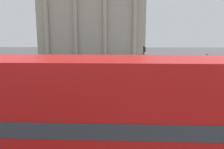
# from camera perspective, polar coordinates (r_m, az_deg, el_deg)

# --- Properties ---
(double_decker_bus) EXTENTS (10.84, 2.75, 4.41)m
(double_decker_bus) POSITION_cam_1_polar(r_m,az_deg,el_deg) (7.07, -6.71, -11.72)
(double_decker_bus) COLOR black
(double_decker_bus) RESTS_ON ground_plane
(plaza_building_left) EXTENTS (24.20, 12.93, 24.01)m
(plaza_building_left) POSITION_cam_1_polar(r_m,az_deg,el_deg) (54.22, -4.83, 17.27)
(plaza_building_left) COLOR #B2A893
(plaza_building_left) RESTS_ON ground_plane
(traffic_light_near) EXTENTS (0.42, 0.24, 3.29)m
(traffic_light_near) POSITION_cam_1_polar(r_m,az_deg,el_deg) (13.80, -10.96, -2.31)
(traffic_light_near) COLOR black
(traffic_light_near) RESTS_ON ground_plane
(traffic_light_mid) EXTENTS (0.42, 0.24, 3.31)m
(traffic_light_mid) POSITION_cam_1_polar(r_m,az_deg,el_deg) (23.87, 23.58, 2.19)
(traffic_light_mid) COLOR black
(traffic_light_mid) RESTS_ON ground_plane
(traffic_light_far) EXTENTS (0.42, 0.24, 3.70)m
(traffic_light_far) POSITION_cam_1_polar(r_m,az_deg,el_deg) (31.07, 8.33, 4.98)
(traffic_light_far) COLOR black
(traffic_light_far) RESTS_ON ground_plane
(car_maroon) EXTENTS (4.20, 1.93, 1.35)m
(car_maroon) POSITION_cam_1_polar(r_m,az_deg,el_deg) (20.29, -16.60, -2.87)
(car_maroon) COLOR black
(car_maroon) RESTS_ON ground_plane
(pedestrian_black) EXTENTS (0.32, 0.32, 1.60)m
(pedestrian_black) POSITION_cam_1_polar(r_m,az_deg,el_deg) (19.94, -6.69, -2.11)
(pedestrian_black) COLOR #282B33
(pedestrian_black) RESTS_ON ground_plane
(pedestrian_olive) EXTENTS (0.32, 0.32, 1.76)m
(pedestrian_olive) POSITION_cam_1_polar(r_m,az_deg,el_deg) (29.06, 13.52, 1.67)
(pedestrian_olive) COLOR #282B33
(pedestrian_olive) RESTS_ON ground_plane
(pedestrian_grey) EXTENTS (0.32, 0.32, 1.73)m
(pedestrian_grey) POSITION_cam_1_polar(r_m,az_deg,el_deg) (21.08, 5.17, -1.20)
(pedestrian_grey) COLOR #282B33
(pedestrian_grey) RESTS_ON ground_plane
(pedestrian_blue) EXTENTS (0.32, 0.32, 1.68)m
(pedestrian_blue) POSITION_cam_1_polar(r_m,az_deg,el_deg) (27.39, -14.45, 1.04)
(pedestrian_blue) COLOR #282B33
(pedestrian_blue) RESTS_ON ground_plane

